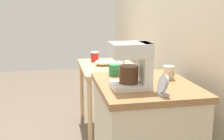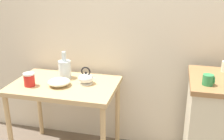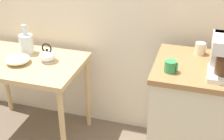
% 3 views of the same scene
% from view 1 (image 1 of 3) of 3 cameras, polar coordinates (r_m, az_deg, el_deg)
% --- Properties ---
extents(back_wall, '(4.40, 0.10, 2.80)m').
position_cam_1_polar(back_wall, '(2.42, 12.92, 12.87)').
color(back_wall, beige).
rests_on(back_wall, ground_plane).
extents(wooden_table, '(0.93, 0.62, 0.74)m').
position_cam_1_polar(wooden_table, '(3.13, -0.64, -0.72)').
color(wooden_table, tan).
rests_on(wooden_table, ground_plane).
extents(bowl_stoneware, '(0.20, 0.20, 0.06)m').
position_cam_1_polar(bowl_stoneware, '(3.12, -1.71, 1.57)').
color(bowl_stoneware, beige).
rests_on(bowl_stoneware, wooden_table).
extents(teakettle, '(0.16, 0.13, 0.16)m').
position_cam_1_polar(teakettle, '(2.93, 0.87, 1.18)').
color(teakettle, white).
rests_on(teakettle, wooden_table).
extents(glass_carafe_vase, '(0.12, 0.12, 0.25)m').
position_cam_1_polar(glass_carafe_vase, '(3.17, 1.60, 2.77)').
color(glass_carafe_vase, silver).
rests_on(glass_carafe_vase, wooden_table).
extents(canister_enamel, '(0.10, 0.10, 0.12)m').
position_cam_1_polar(canister_enamel, '(3.35, -3.52, 2.74)').
color(canister_enamel, red).
rests_on(canister_enamel, wooden_table).
extents(coffee_maker, '(0.18, 0.22, 0.26)m').
position_cam_1_polar(coffee_maker, '(1.60, 4.51, 1.31)').
color(coffee_maker, white).
rests_on(coffee_maker, kitchen_counter).
extents(mug_tall_green, '(0.08, 0.08, 0.08)m').
position_cam_1_polar(mug_tall_green, '(1.91, 0.51, 0.02)').
color(mug_tall_green, '#338C4C').
rests_on(mug_tall_green, kitchen_counter).
extents(mug_small_cream, '(0.08, 0.07, 0.09)m').
position_cam_1_polar(mug_small_cream, '(1.85, 11.41, -0.52)').
color(mug_small_cream, beige).
rests_on(mug_small_cream, kitchen_counter).
extents(table_clock, '(0.10, 0.05, 0.11)m').
position_cam_1_polar(table_clock, '(1.50, 10.19, -3.19)').
color(table_clock, '#B2B5BA').
rests_on(table_clock, kitchen_counter).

